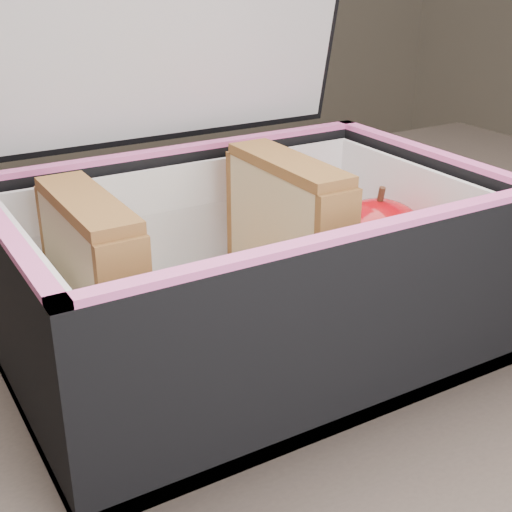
{
  "coord_description": "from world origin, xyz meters",
  "views": [
    {
      "loc": [
        -0.23,
        -0.39,
        1.0
      ],
      "look_at": [
        -0.01,
        -0.01,
        0.81
      ],
      "focal_mm": 50.0,
      "sensor_mm": 36.0,
      "label": 1
    }
  ],
  "objects": [
    {
      "name": "lunch_bag",
      "position": [
        -0.02,
        -0.02,
        0.82
      ],
      "size": [
        0.31,
        0.25,
        0.31
      ],
      "color": "black",
      "rests_on": "kitchen_table"
    },
    {
      "name": "red_apple",
      "position": [
        0.08,
        -0.03,
        0.81
      ],
      "size": [
        0.09,
        0.09,
        0.08
      ],
      "rotation": [
        0.0,
        0.0,
        -0.12
      ],
      "color": "#980112",
      "rests_on": "paper_napkin"
    },
    {
      "name": "sandwich_left",
      "position": [
        -0.13,
        -0.03,
        0.82
      ],
      "size": [
        0.03,
        0.1,
        0.11
      ],
      "color": "tan",
      "rests_on": "plastic_tub"
    },
    {
      "name": "carrot_sticks",
      "position": [
        -0.05,
        -0.04,
        0.78
      ],
      "size": [
        0.04,
        0.12,
        0.03
      ],
      "color": "orange",
      "rests_on": "plastic_tub"
    },
    {
      "name": "sandwich_right",
      "position": [
        0.0,
        -0.03,
        0.82
      ],
      "size": [
        0.03,
        0.1,
        0.11
      ],
      "color": "tan",
      "rests_on": "plastic_tub"
    },
    {
      "name": "plastic_tub",
      "position": [
        -0.06,
        -0.03,
        0.8
      ],
      "size": [
        0.18,
        0.13,
        0.07
      ],
      "primitive_type": null,
      "color": "white",
      "rests_on": "lunch_bag"
    },
    {
      "name": "kitchen_table",
      "position": [
        0.0,
        0.0,
        0.66
      ],
      "size": [
        1.2,
        0.8,
        0.75
      ],
      "color": "brown",
      "rests_on": "ground"
    },
    {
      "name": "paper_napkin",
      "position": [
        0.07,
        -0.02,
        0.77
      ],
      "size": [
        0.1,
        0.1,
        0.01
      ],
      "primitive_type": "cube",
      "rotation": [
        0.0,
        0.0,
        -0.35
      ],
      "color": "white",
      "rests_on": "lunch_bag"
    }
  ]
}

